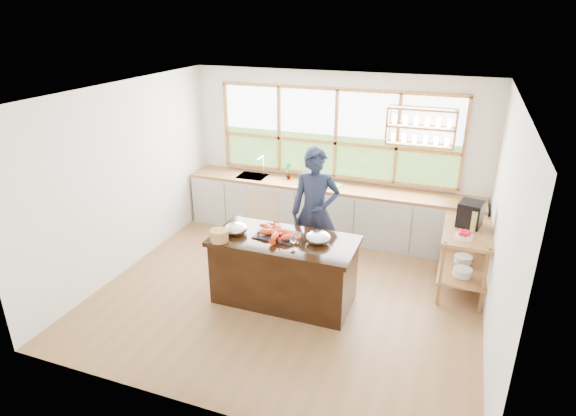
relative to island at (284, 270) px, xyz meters
The scene contains 18 objects.
ground_plane 0.50m from the island, 90.00° to the left, with size 5.00×5.00×0.00m, color brown.
room_shell 1.48m from the island, 88.06° to the left, with size 5.02×4.52×2.71m.
back_counter 2.14m from the island, 90.50° to the left, with size 4.90×0.63×0.90m.
right_shelf_unit 2.45m from the island, 26.44° to the left, with size 0.62×1.10×0.90m.
island is the anchor object (origin of this frame).
cook 1.02m from the island, 81.22° to the left, with size 0.68×0.45×1.88m, color #171D33.
potted_plant 2.40m from the island, 108.85° to the left, with size 0.15×0.10×0.29m, color slate.
cutting_board 2.19m from the island, 90.40° to the left, with size 0.40×0.30×0.01m, color #5AAC41.
espresso_machine 2.59m from the island, 29.68° to the left, with size 0.29×0.32×0.34m, color black.
wine_bottle 2.55m from the island, 25.68° to the left, with size 0.07×0.07×0.28m, color #A7AA50.
fruit_bowl 2.34m from the island, 20.74° to the left, with size 0.22×0.22×0.11m.
slate_board 0.47m from the island, 153.67° to the left, with size 0.55×0.40×0.02m, color black.
lobster_pile 0.52m from the island, 160.41° to the left, with size 0.55×0.48×0.08m.
mixing_bowl_left 0.83m from the island, behind, with size 0.31×0.31×0.15m, color silver.
mixing_bowl_right 0.67m from the island, ahead, with size 0.32×0.32×0.15m, color silver.
wine_glass 0.71m from the island, 51.68° to the right, with size 0.08×0.08×0.22m.
wicker_basket 0.97m from the island, 155.93° to the right, with size 0.23×0.23×0.15m, color #A77F41.
parchment_roll 0.88m from the island, 166.36° to the left, with size 0.08×0.08×0.30m, color white.
Camera 1 is at (1.95, -5.32, 3.60)m, focal length 30.00 mm.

